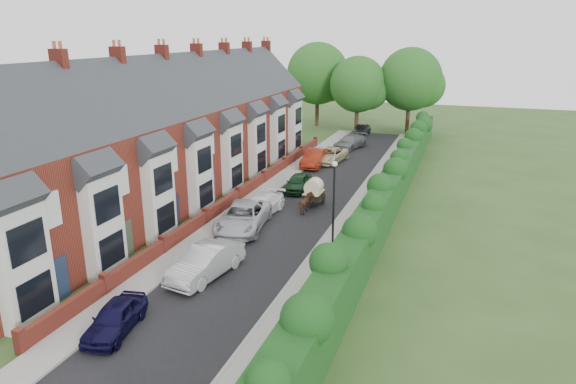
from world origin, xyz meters
The scene contains 24 objects.
ground centered at (0.00, 0.00, 0.00)m, with size 140.00×140.00×0.00m, color #2D4C1E.
road centered at (-0.50, 11.00, 0.01)m, with size 6.00×58.00×0.02m, color black.
pavement_hedge_side centered at (3.60, 11.00, 0.06)m, with size 2.20×58.00×0.12m, color gray.
pavement_house_side centered at (-4.35, 11.00, 0.06)m, with size 1.70×58.00×0.12m, color gray.
kerb_hedge_side centered at (2.55, 11.00, 0.07)m, with size 0.18×58.00×0.13m, color #979792.
kerb_house_side centered at (-3.55, 11.00, 0.07)m, with size 0.18×58.00×0.13m, color #979792.
hedge centered at (5.40, 11.00, 1.60)m, with size 2.10×58.00×2.85m.
terrace_row centered at (-10.87, 9.98, 4.47)m, with size 9.05×40.50×11.50m.
garden_wall_row centered at (-5.35, 10.00, 0.46)m, with size 0.35×40.35×1.10m.
lamppost centered at (3.40, 4.00, 3.30)m, with size 0.32×0.32×5.16m.
tree_far_left centered at (-2.65, 40.08, 5.71)m, with size 7.14×6.80×9.29m.
tree_far_right centered at (3.39, 42.08, 6.31)m, with size 7.98×7.60×10.31m.
tree_far_back centered at (-8.59, 43.08, 6.62)m, with size 8.40×8.00×10.82m.
car_navy centered at (-2.88, -7.46, 0.64)m, with size 1.51×3.75×1.28m, color black.
car_silver_a centered at (-1.74, -1.71, 0.80)m, with size 1.69×4.84×1.59m, color #B3B4B9.
car_silver_b centered at (-2.70, 5.00, 0.80)m, with size 2.67×5.78×1.61m, color #B5B7BD.
car_white centered at (-2.64, 7.86, 0.67)m, with size 1.89×4.65×1.35m, color white.
car_green centered at (-2.02, 13.96, 0.66)m, with size 1.56×3.89×1.32m, color black.
car_red centered at (-3.00, 21.80, 0.79)m, with size 1.67×4.78×1.57m, color maroon.
car_beige centered at (-2.07, 23.80, 0.69)m, with size 2.29×4.97×1.38m, color #C8BA90.
car_grey centered at (-1.60, 30.45, 0.72)m, with size 2.03×4.99×1.45m, color slate.
car_black centered at (-2.04, 38.60, 0.67)m, with size 1.59×3.95×1.35m, color black.
horse centered at (0.17, 9.18, 0.69)m, with size 0.75×1.64×1.39m, color #53301E.
horse_cart centered at (0.17, 10.95, 1.14)m, with size 1.25×2.76×1.99m.
Camera 1 is at (10.10, -22.72, 11.93)m, focal length 32.00 mm.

